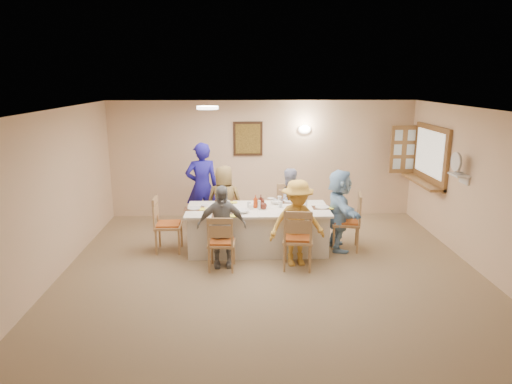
{
  "coord_description": "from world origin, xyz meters",
  "views": [
    {
      "loc": [
        -0.46,
        -6.17,
        2.94
      ],
      "look_at": [
        -0.2,
        1.4,
        1.05
      ],
      "focal_mm": 32.0,
      "sensor_mm": 36.0,
      "label": 1
    }
  ],
  "objects_px": {
    "chair_front_left": "(222,241)",
    "diner_front_right": "(297,223)",
    "chair_back_left": "(225,213)",
    "caregiver": "(202,187)",
    "serving_hatch": "(431,155)",
    "chair_front_right": "(298,238)",
    "dining_table": "(258,229)",
    "desk_fan": "(458,166)",
    "chair_right_end": "(346,221)",
    "chair_back_right": "(287,210)",
    "chair_left_end": "(168,224)",
    "diner_back_right": "(288,203)",
    "diner_back_left": "(224,202)",
    "diner_right_end": "(339,210)",
    "condiment_ketchup": "(256,201)",
    "diner_front_left": "(222,226)"
  },
  "relations": [
    {
      "from": "chair_front_right",
      "to": "diner_right_end",
      "type": "height_order",
      "value": "diner_right_end"
    },
    {
      "from": "condiment_ketchup",
      "to": "dining_table",
      "type": "bearing_deg",
      "value": -45.88
    },
    {
      "from": "diner_right_end",
      "to": "diner_front_right",
      "type": "bearing_deg",
      "value": 127.94
    },
    {
      "from": "diner_back_right",
      "to": "diner_right_end",
      "type": "bearing_deg",
      "value": 129.01
    },
    {
      "from": "chair_back_left",
      "to": "chair_back_right",
      "type": "bearing_deg",
      "value": 11.76
    },
    {
      "from": "chair_front_left",
      "to": "diner_front_left",
      "type": "bearing_deg",
      "value": -86.5
    },
    {
      "from": "serving_hatch",
      "to": "diner_back_left",
      "type": "relative_size",
      "value": 1.08
    },
    {
      "from": "chair_back_left",
      "to": "chair_front_left",
      "type": "distance_m",
      "value": 1.6
    },
    {
      "from": "chair_left_end",
      "to": "caregiver",
      "type": "xyz_separation_m",
      "value": [
        0.5,
        1.15,
        0.39
      ]
    },
    {
      "from": "chair_right_end",
      "to": "diner_front_right",
      "type": "bearing_deg",
      "value": -43.5
    },
    {
      "from": "chair_back_left",
      "to": "desk_fan",
      "type": "bearing_deg",
      "value": -4.74
    },
    {
      "from": "chair_back_left",
      "to": "caregiver",
      "type": "xyz_separation_m",
      "value": [
        -0.45,
        0.35,
        0.43
      ]
    },
    {
      "from": "desk_fan",
      "to": "chair_front_right",
      "type": "height_order",
      "value": "desk_fan"
    },
    {
      "from": "chair_back_left",
      "to": "chair_back_right",
      "type": "relative_size",
      "value": 0.92
    },
    {
      "from": "dining_table",
      "to": "diner_front_right",
      "type": "distance_m",
      "value": 0.96
    },
    {
      "from": "diner_right_end",
      "to": "condiment_ketchup",
      "type": "relative_size",
      "value": 6.37
    },
    {
      "from": "desk_fan",
      "to": "chair_back_right",
      "type": "bearing_deg",
      "value": 156.76
    },
    {
      "from": "desk_fan",
      "to": "serving_hatch",
      "type": "bearing_deg",
      "value": 85.34
    },
    {
      "from": "diner_right_end",
      "to": "chair_front_right",
      "type": "bearing_deg",
      "value": 132.57
    },
    {
      "from": "chair_right_end",
      "to": "diner_front_left",
      "type": "bearing_deg",
      "value": -61.54
    },
    {
      "from": "dining_table",
      "to": "condiment_ketchup",
      "type": "bearing_deg",
      "value": 134.12
    },
    {
      "from": "dining_table",
      "to": "diner_front_right",
      "type": "height_order",
      "value": "diner_front_right"
    },
    {
      "from": "chair_front_right",
      "to": "condiment_ketchup",
      "type": "bearing_deg",
      "value": -44.94
    },
    {
      "from": "chair_back_left",
      "to": "diner_back_left",
      "type": "relative_size",
      "value": 0.64
    },
    {
      "from": "diner_back_left",
      "to": "serving_hatch",
      "type": "bearing_deg",
      "value": -169.52
    },
    {
      "from": "serving_hatch",
      "to": "caregiver",
      "type": "xyz_separation_m",
      "value": [
        -4.43,
        0.15,
        -0.62
      ]
    },
    {
      "from": "serving_hatch",
      "to": "chair_right_end",
      "type": "xyz_separation_m",
      "value": [
        -1.83,
        -1.0,
        -0.99
      ]
    },
    {
      "from": "chair_back_left",
      "to": "diner_front_left",
      "type": "bearing_deg",
      "value": -78.24
    },
    {
      "from": "caregiver",
      "to": "diner_back_right",
      "type": "bearing_deg",
      "value": 151.95
    },
    {
      "from": "diner_back_left",
      "to": "desk_fan",
      "type": "bearing_deg",
      "value": 170.98
    },
    {
      "from": "chair_front_left",
      "to": "diner_front_right",
      "type": "height_order",
      "value": "diner_front_right"
    },
    {
      "from": "condiment_ketchup",
      "to": "diner_front_right",
      "type": "bearing_deg",
      "value": -48.43
    },
    {
      "from": "caregiver",
      "to": "condiment_ketchup",
      "type": "relative_size",
      "value": 7.79
    },
    {
      "from": "serving_hatch",
      "to": "diner_back_left",
      "type": "height_order",
      "value": "serving_hatch"
    },
    {
      "from": "serving_hatch",
      "to": "chair_front_left",
      "type": "distance_m",
      "value": 4.49
    },
    {
      "from": "chair_front_left",
      "to": "chair_left_end",
      "type": "distance_m",
      "value": 1.24
    },
    {
      "from": "chair_left_end",
      "to": "diner_front_left",
      "type": "bearing_deg",
      "value": -126.42
    },
    {
      "from": "diner_right_end",
      "to": "caregiver",
      "type": "height_order",
      "value": "caregiver"
    },
    {
      "from": "chair_front_right",
      "to": "serving_hatch",
      "type": "bearing_deg",
      "value": -139.2
    },
    {
      "from": "serving_hatch",
      "to": "chair_front_right",
      "type": "relative_size",
      "value": 1.5
    },
    {
      "from": "serving_hatch",
      "to": "diner_front_right",
      "type": "distance_m",
      "value": 3.35
    },
    {
      "from": "chair_right_end",
      "to": "desk_fan",
      "type": "bearing_deg",
      "value": 89.52
    },
    {
      "from": "chair_back_left",
      "to": "diner_front_left",
      "type": "height_order",
      "value": "diner_front_left"
    },
    {
      "from": "chair_right_end",
      "to": "chair_back_right",
      "type": "bearing_deg",
      "value": -119.19
    },
    {
      "from": "serving_hatch",
      "to": "condiment_ketchup",
      "type": "relative_size",
      "value": 6.66
    },
    {
      "from": "chair_back_right",
      "to": "desk_fan",
      "type": "bearing_deg",
      "value": -18.0
    },
    {
      "from": "diner_back_right",
      "to": "diner_front_left",
      "type": "bearing_deg",
      "value": 37.25
    },
    {
      "from": "dining_table",
      "to": "chair_left_end",
      "type": "bearing_deg",
      "value": 180.0
    },
    {
      "from": "diner_back_right",
      "to": "diner_right_end",
      "type": "relative_size",
      "value": 0.93
    },
    {
      "from": "desk_fan",
      "to": "diner_back_right",
      "type": "relative_size",
      "value": 0.23
    }
  ]
}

